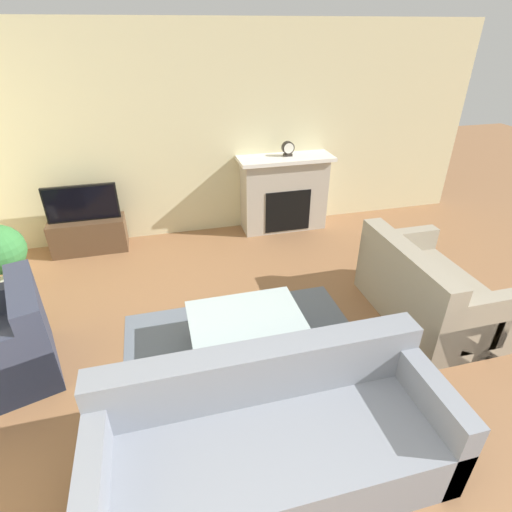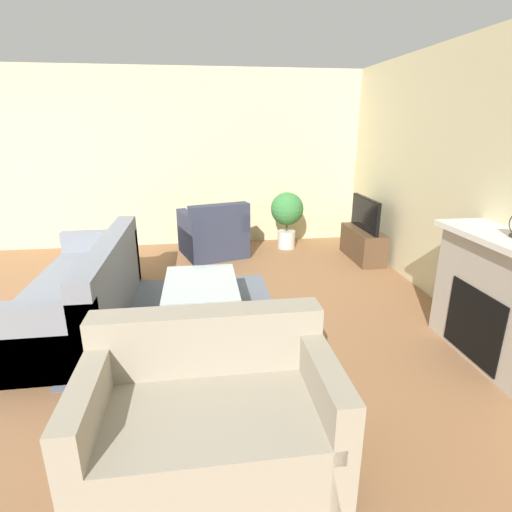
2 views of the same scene
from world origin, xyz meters
name	(u,v)px [view 2 (image 2 of 2)]	position (x,y,z in m)	size (l,w,h in m)	color
wall_back	(451,178)	(0.00, 4.95, 1.35)	(8.19, 0.06, 2.70)	beige
wall_left	(206,160)	(-2.63, 2.46, 1.35)	(0.06, 7.92, 2.70)	beige
area_rug	(185,317)	(0.13, 2.13, 0.00)	(2.19, 1.92, 0.00)	slate
fireplace	(502,298)	(1.25, 4.71, 0.56)	(1.30, 0.48, 1.06)	#B2A899
tv_stand	(363,244)	(-1.43, 4.66, 0.22)	(0.94, 0.35, 0.44)	brown
tv	(365,214)	(-1.43, 4.66, 0.67)	(0.88, 0.06, 0.46)	black
couch_sectional	(84,293)	(0.03, 1.16, 0.29)	(2.21, 0.87, 0.82)	gray
couch_loveseat	(211,415)	(1.98, 2.35, 0.29)	(0.87, 1.40, 0.82)	#9E937F
armchair_by_window	(214,236)	(-1.91, 2.51, 0.30)	(1.06, 1.07, 0.82)	#33384C
coffee_table	(201,285)	(0.13, 2.31, 0.35)	(0.99, 0.72, 0.38)	#333338
potted_plant	(287,213)	(-2.12, 3.67, 0.56)	(0.51, 0.51, 0.89)	beige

